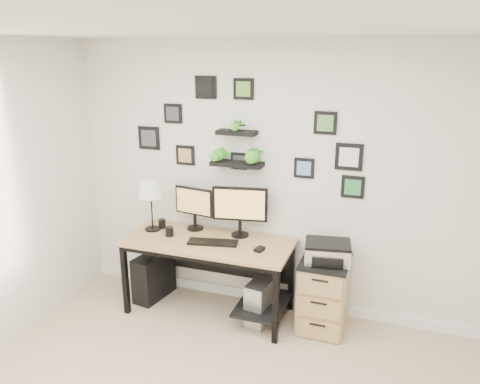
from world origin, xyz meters
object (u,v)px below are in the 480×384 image
at_px(pc_tower_black, 154,276).
at_px(pc_tower_grey, 262,300).
at_px(mug, 169,232).
at_px(file_cabinet, 323,294).
at_px(desk, 213,252).
at_px(table_lamp, 151,189).
at_px(monitor_left, 194,205).
at_px(monitor_right, 240,207).
at_px(printer, 328,252).

height_order(pc_tower_black, pc_tower_grey, pc_tower_black).
height_order(mug, file_cabinet, mug).
bearing_deg(pc_tower_grey, file_cabinet, 8.14).
relative_size(desk, pc_tower_black, 3.37).
distance_m(mug, file_cabinet, 1.57).
bearing_deg(pc_tower_black, file_cabinet, 10.10).
relative_size(table_lamp, pc_tower_black, 1.11).
xyz_separation_m(monitor_left, file_cabinet, (1.34, -0.13, -0.67)).
bearing_deg(pc_tower_grey, monitor_right, 145.99).
relative_size(desk, printer, 3.63).
xyz_separation_m(mug, pc_tower_black, (-0.25, 0.09, -0.56)).
xyz_separation_m(desk, table_lamp, (-0.67, 0.04, 0.55)).
bearing_deg(printer, monitor_right, 172.09).
height_order(monitor_left, table_lamp, table_lamp).
bearing_deg(mug, desk, 6.59).
height_order(monitor_left, printer, monitor_left).
relative_size(monitor_right, pc_tower_black, 1.11).
height_order(desk, mug, mug).
distance_m(mug, pc_tower_grey, 1.11).
distance_m(monitor_right, mug, 0.73).
relative_size(table_lamp, pc_tower_grey, 1.18).
relative_size(desk, monitor_left, 3.67).
height_order(monitor_left, pc_tower_black, monitor_left).
bearing_deg(mug, pc_tower_grey, 1.71).
bearing_deg(pc_tower_black, mug, -9.45).
relative_size(file_cabinet, printer, 1.52).
relative_size(monitor_right, table_lamp, 1.00).
xyz_separation_m(mug, pc_tower_grey, (0.94, 0.03, -0.59)).
relative_size(desk, pc_tower_grey, 3.60).
bearing_deg(monitor_right, table_lamp, -171.71).
height_order(desk, table_lamp, table_lamp).
height_order(table_lamp, printer, table_lamp).
bearing_deg(printer, desk, -177.24).
bearing_deg(desk, table_lamp, 176.27).
bearing_deg(printer, mug, -176.13).
height_order(pc_tower_black, file_cabinet, file_cabinet).
xyz_separation_m(monitor_right, table_lamp, (-0.88, -0.13, 0.13)).
bearing_deg(pc_tower_grey, pc_tower_black, 177.22).
bearing_deg(table_lamp, monitor_left, 20.62).
bearing_deg(desk, mug, -173.41).
height_order(monitor_left, monitor_right, monitor_right).
distance_m(table_lamp, pc_tower_grey, 1.52).
distance_m(monitor_right, pc_tower_black, 1.22).
bearing_deg(desk, pc_tower_grey, -2.58).
distance_m(monitor_left, file_cabinet, 1.50).
height_order(table_lamp, mug, table_lamp).
xyz_separation_m(desk, pc_tower_black, (-0.69, 0.04, -0.39)).
distance_m(table_lamp, printer, 1.80).
relative_size(pc_tower_black, pc_tower_grey, 1.07).
height_order(desk, pc_tower_grey, desk).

